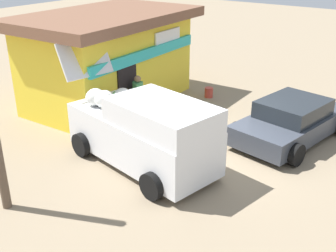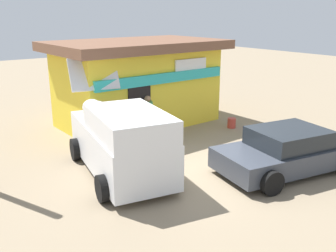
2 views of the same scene
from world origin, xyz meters
name	(u,v)px [view 1 (image 1 of 2)]	position (x,y,z in m)	size (l,w,h in m)	color
ground_plane	(223,149)	(0.00, 0.00, 0.00)	(60.00, 60.00, 0.00)	gray
storefront_bar	(109,57)	(1.04, 5.31, 1.68)	(6.71, 4.29, 3.25)	yellow
delivery_van	(144,131)	(-2.02, 1.26, 0.98)	(2.73, 5.08, 2.92)	silver
parked_sedan	(292,121)	(1.82, -1.28, 0.58)	(4.30, 2.73, 1.23)	#383D47
vendor_standing	(138,96)	(0.15, 3.25, 0.91)	(0.49, 0.47, 1.58)	#4C4C51
customer_bending	(99,113)	(-1.60, 3.27, 0.89)	(0.65, 0.72, 1.47)	#726047
unloaded_banana_pile	(83,125)	(-1.45, 4.17, 0.20)	(0.71, 0.75, 0.43)	silver
paint_bucket	(209,92)	(3.57, 2.60, 0.19)	(0.31, 0.31, 0.38)	#BF3F33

